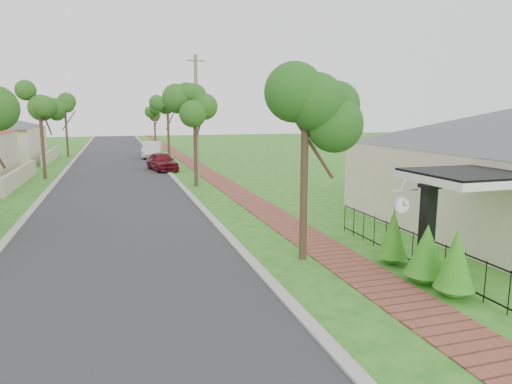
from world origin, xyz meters
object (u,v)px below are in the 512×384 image
parked_car_red (162,162)px  station_clock (402,204)px  parked_car_white (152,150)px  near_tree (305,116)px  porch_post (426,238)px  utility_pole (197,116)px

parked_car_red → station_clock: station_clock is taller
parked_car_red → parked_car_white: parked_car_white is taller
parked_car_white → near_tree: 33.28m
station_clock → porch_post: bearing=-38.9°
parked_car_red → utility_pole: (1.98, -4.11, 3.40)m
near_tree → parked_car_red: bearing=94.7°
near_tree → station_clock: bearing=-48.5°
station_clock → parked_car_white: bearing=95.9°
parked_car_white → station_clock: (3.65, -35.16, 1.17)m
parked_car_white → station_clock: size_ratio=6.22×
porch_post → utility_pole: 21.33m
parked_car_white → utility_pole: size_ratio=0.59×
near_tree → utility_pole: utility_pole is taller
utility_pole → parked_car_white: bearing=97.4°
porch_post → utility_pole: size_ratio=0.31×
utility_pole → parked_car_red: bearing=115.7°
parked_car_red → utility_pole: 5.69m
parked_car_red → utility_pole: size_ratio=0.50×
near_tree → station_clock: size_ratio=6.90×
parked_car_red → parked_car_white: bearing=78.4°
near_tree → utility_pole: 18.50m
parked_car_white → near_tree: near_tree is taller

